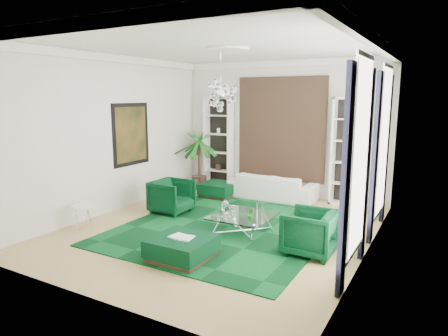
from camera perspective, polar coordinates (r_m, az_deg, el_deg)
The scene contains 30 objects.
floor at distance 8.72m, azimuth -0.58°, elevation -8.71°, with size 6.00×7.00×0.02m, color tan.
ceiling at distance 8.30m, azimuth -0.63°, elevation 17.08°, with size 6.00×7.00×0.02m, color white.
wall_back at distance 11.46m, azimuth 8.25°, elevation 5.53°, with size 6.00×0.02×3.80m, color silver.
wall_front at distance 5.57m, azimuth -18.96°, elevation 0.15°, with size 6.00×0.02×3.80m, color silver.
wall_left at distance 10.13m, azimuth -15.56°, elevation 4.66°, with size 0.02×7.00×3.80m, color silver.
wall_right at distance 7.28m, azimuth 20.39°, elevation 2.33°, with size 0.02×7.00×3.80m, color silver.
crown_molding at distance 8.29m, azimuth -0.63°, elevation 16.33°, with size 6.00×7.00×0.18m, color white, non-canonical shape.
ceiling_medallion at distance 8.56m, azimuth 0.42°, elevation 16.61°, with size 0.90×0.90×0.05m, color white.
tapestry at distance 11.41m, azimuth 8.16°, elevation 5.51°, with size 2.50×0.06×2.80m, color black.
shelving_left at distance 12.17m, azimuth -0.76°, elevation 3.54°, with size 0.90×0.38×2.80m, color white, non-canonical shape.
shelving_right at distance 10.77m, azimuth 17.51°, elevation 2.19°, with size 0.90×0.38×2.80m, color white, non-canonical shape.
painting at distance 10.54m, azimuth -13.09°, elevation 4.70°, with size 0.04×1.30×1.60m, color black.
window_near at distance 6.41m, azimuth 18.91°, elevation 1.42°, with size 0.03×1.10×2.90m, color white.
curtain_near_a at distance 5.71m, azimuth 16.96°, elevation -2.06°, with size 0.07×0.30×3.25m, color black.
curtain_near_b at distance 7.21m, azimuth 19.68°, elevation 0.29°, with size 0.07×0.30×3.25m, color black.
window_far at distance 8.76m, azimuth 21.84°, elevation 3.47°, with size 0.03×1.10×2.90m, color white.
curtain_far_a at distance 8.03m, azimuth 20.72°, elevation 1.19°, with size 0.07×0.30×3.25m, color black.
curtain_far_b at distance 9.56m, azimuth 22.18°, elevation 2.45°, with size 0.07×0.30×3.25m, color black.
rug at distance 8.83m, azimuth 0.72°, elevation -8.33°, with size 4.20×5.00×0.02m, color black.
sofa at distance 11.14m, azimuth 6.92°, elevation -2.65°, with size 2.39×0.94×0.70m, color silver.
armchair_left at distance 9.84m, azimuth -7.46°, elevation -4.05°, with size 0.87×0.89×0.81m, color black.
armchair_right at distance 7.43m, azimuth 12.16°, elevation -8.97°, with size 0.87×0.89×0.81m, color black.
coffee_table at distance 8.33m, azimuth 2.67°, elevation -8.07°, with size 1.20×1.20×0.41m, color white, non-canonical shape.
ottoman_side at distance 11.32m, azimuth -0.77°, elevation -3.14°, with size 0.90×0.90×0.40m, color black.
ottoman_front at distance 7.14m, azimuth -6.00°, elevation -11.35°, with size 1.00×1.00×0.40m, color black.
book at distance 7.07m, azimuth -6.03°, elevation -9.73°, with size 0.42×0.28×0.03m, color white.
side_table at distance 9.16m, azimuth -19.30°, elevation -6.66°, with size 0.52×0.52×0.50m, color white.
palm at distance 12.17m, azimuth -3.59°, elevation 2.57°, with size 1.50×1.50×2.40m, color #1C6C1D, non-canonical shape.
chandelier at distance 8.49m, azimuth -0.47°, elevation 10.44°, with size 0.80×0.80×0.72m, color white, non-canonical shape.
table_plant at distance 7.89m, azimuth 3.83°, elevation -6.65°, with size 0.13×0.11×0.24m, color #1C6C1D.
Camera 1 is at (4.12, -7.14, 2.82)m, focal length 32.00 mm.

